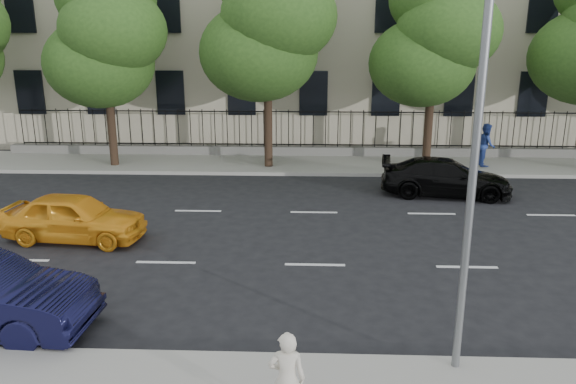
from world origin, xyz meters
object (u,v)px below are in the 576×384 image
Objects in this scene: street_light at (472,83)px; yellow_taxi at (74,217)px; black_sedan at (446,177)px; woman_near at (287,379)px.

street_light reaches higher than yellow_taxi.
black_sedan is at bearing 77.50° from street_light.
woman_near is (-5.44, -13.29, 0.24)m from black_sedan.
street_light is 12.18m from black_sedan.
yellow_taxi is 13.11m from black_sedan.
yellow_taxi is at bearing 148.53° from street_light.
yellow_taxi is 10.44m from woman_near.
black_sedan is 3.05× the size of woman_near.
black_sedan is (12.04, 5.20, -0.01)m from yellow_taxi.
black_sedan is at bearing -60.66° from yellow_taxi.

